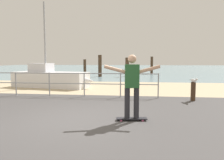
% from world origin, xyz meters
% --- Properties ---
extents(ground_plane, '(24.00, 10.00, 0.04)m').
position_xyz_m(ground_plane, '(0.00, -1.00, 0.00)').
color(ground_plane, '#474444').
rests_on(ground_plane, ground).
extents(beach_strip, '(24.00, 6.00, 0.04)m').
position_xyz_m(beach_strip, '(0.00, 7.00, 0.00)').
color(beach_strip, tan).
rests_on(beach_strip, ground).
extents(sea_surface, '(72.00, 50.00, 0.04)m').
position_xyz_m(sea_surface, '(0.00, 35.00, 0.00)').
color(sea_surface, '#75939E').
rests_on(sea_surface, ground).
extents(railing_fence, '(11.03, 0.05, 1.05)m').
position_xyz_m(railing_fence, '(-3.01, 3.60, 0.70)').
color(railing_fence, gray).
rests_on(railing_fence, ground).
extents(sailboat, '(5.07, 2.20, 4.89)m').
position_xyz_m(sailboat, '(-3.26, 6.52, 0.52)').
color(sailboat, silver).
rests_on(sailboat, ground).
extents(skateboard, '(0.82, 0.30, 0.08)m').
position_xyz_m(skateboard, '(1.50, 0.11, 0.07)').
color(skateboard, black).
rests_on(skateboard, ground).
extents(skateboarder, '(1.44, 0.28, 1.65)m').
position_xyz_m(skateboarder, '(1.50, 0.11, 1.02)').
color(skateboarder, '#26262B').
rests_on(skateboarder, skateboard).
extents(bollard_short, '(0.18, 0.18, 0.74)m').
position_xyz_m(bollard_short, '(3.77, 3.15, 0.37)').
color(bollard_short, '#422D1E').
rests_on(bollard_short, ground).
extents(seagull, '(0.23, 0.48, 0.18)m').
position_xyz_m(seagull, '(3.78, 3.13, 0.82)').
color(seagull, white).
rests_on(seagull, bollard_short).
extents(groyne_post_0, '(0.31, 0.31, 1.66)m').
position_xyz_m(groyne_post_0, '(-4.45, 18.88, 0.83)').
color(groyne_post_0, '#422D1E').
rests_on(groyne_post_0, ground).
extents(groyne_post_1, '(0.33, 0.33, 2.06)m').
position_xyz_m(groyne_post_1, '(-1.93, 14.61, 1.03)').
color(groyne_post_1, '#422D1E').
rests_on(groyne_post_1, ground).
extents(groyne_post_2, '(0.36, 0.36, 1.82)m').
position_xyz_m(groyne_post_2, '(0.60, 15.10, 0.91)').
color(groyne_post_2, '#422D1E').
rests_on(groyne_post_2, ground).
extents(groyne_post_3, '(0.28, 0.28, 1.96)m').
position_xyz_m(groyne_post_3, '(3.13, 19.00, 0.98)').
color(groyne_post_3, '#422D1E').
rests_on(groyne_post_3, ground).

